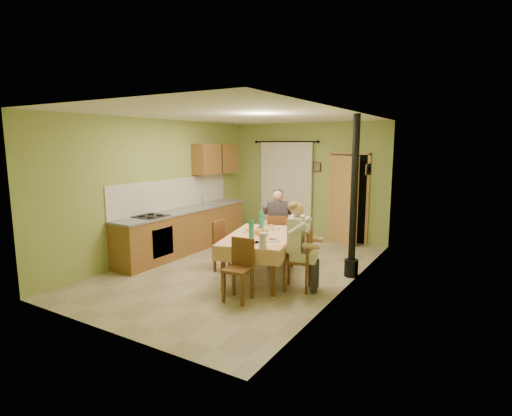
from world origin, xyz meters
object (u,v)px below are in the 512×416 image
Objects in this scene: chair_right at (298,272)px; stove_flue at (353,219)px; chair_far at (277,246)px; chair_left at (226,255)px; man_right at (298,236)px; man_far at (278,217)px; chair_near at (238,282)px; dining_table at (261,257)px.

stove_flue is (0.53, 1.06, 0.73)m from chair_right.
chair_right is at bearing -116.51° from stove_flue.
chair_far is 1.17m from chair_left.
stove_flue reaches higher than man_right.
man_right is (1.03, -1.26, 0.59)m from chair_far.
chair_right is 0.69× the size of man_far.
man_right is (0.56, 0.86, 0.59)m from chair_near.
chair_near is 0.33× the size of stove_flue.
chair_near reaches higher than dining_table.
chair_left is at bearing 67.29° from man_right.
man_far is at bearing 153.39° from chair_left.
chair_right is (1.04, -1.26, 0.00)m from chair_far.
dining_table is 1.45× the size of man_right.
stove_flue reaches higher than man_far.
man_right is 1.20m from stove_flue.
man_far reaches higher than chair_near.
dining_table is at bearing 86.52° from chair_left.
man_right is at bearing -27.99° from dining_table.
chair_right is 0.59m from man_right.
chair_left is at bearing -139.65° from chair_far.
chair_left is 1.32m from man_far.
chair_near is 1.19m from man_right.
man_right is 0.50× the size of stove_flue.
dining_table is at bearing -101.27° from man_far.
chair_near is at bearing -101.67° from chair_far.
man_far is at bearing 24.36° from chair_right.
dining_table is at bearing 62.05° from man_right.
chair_left is 0.67× the size of man_right.
dining_table is 1.23m from man_far.
stove_flue reaches higher than chair_near.
chair_far is 1.00× the size of chair_left.
chair_far is 0.33× the size of stove_flue.
stove_flue is at bearing -31.31° from chair_far.
chair_far is at bearing 24.04° from man_right.
chair_right is 0.69× the size of man_right.
man_far and man_right have the same top height.
man_right is (1.54, -0.21, 0.59)m from chair_left.
man_right is at bearing -116.99° from stove_flue.
chair_right reaches higher than dining_table.
man_far is (-1.05, 1.27, 0.59)m from chair_right.
dining_table is 2.18× the size of chair_left.
dining_table is at bearing -146.29° from stove_flue.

